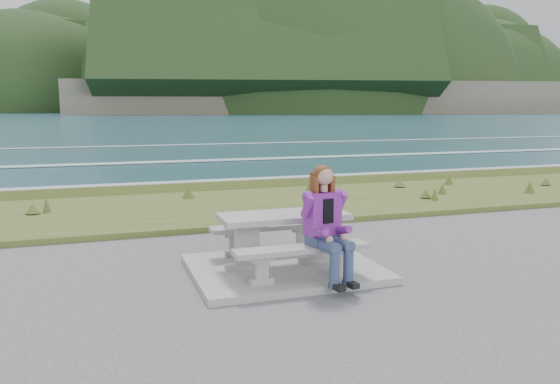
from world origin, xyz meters
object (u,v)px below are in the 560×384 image
Objects in this scene: picnic_table at (284,225)px; bench_landward at (302,254)px; bench_seaward at (269,231)px; seated_woman at (329,239)px.

picnic_table is 1.00× the size of bench_landward.
picnic_table is 0.74m from bench_landward.
bench_landward is 1.40m from bench_seaward.
seated_woman reaches higher than picnic_table.
bench_landward is at bearing 146.28° from seated_woman.
bench_seaward is (0.00, 1.40, 0.00)m from bench_landward.
bench_landward is 0.41m from seated_woman.
picnic_table is 0.90m from seated_woman.
bench_landward is 1.00× the size of bench_seaward.
bench_seaward is 1.21× the size of seated_woman.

